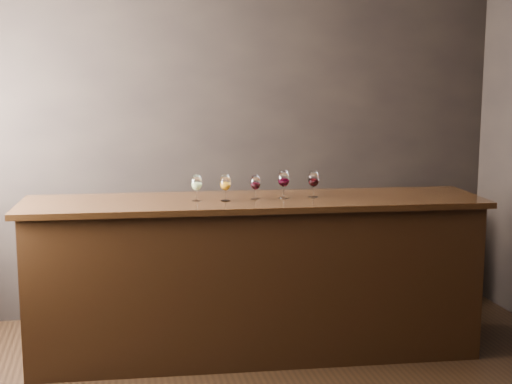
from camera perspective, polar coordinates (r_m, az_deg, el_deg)
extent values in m
cube|color=black|center=(6.19, -3.22, 3.23)|extent=(5.00, 0.02, 2.80)
cube|color=black|center=(1.95, 17.70, -10.65)|extent=(5.00, 0.02, 2.80)
cube|color=black|center=(5.28, -0.11, -7.05)|extent=(3.26, 0.93, 1.13)
cube|color=black|center=(5.15, -0.11, -0.79)|extent=(3.38, 1.01, 0.04)
cube|color=black|center=(6.23, 1.38, -5.45)|extent=(2.59, 0.40, 0.93)
cylinder|color=white|center=(5.08, -4.75, -0.70)|extent=(0.07, 0.07, 0.00)
cylinder|color=white|center=(5.07, -4.76, -0.28)|extent=(0.01, 0.01, 0.07)
ellipsoid|color=white|center=(5.06, -4.77, 0.73)|extent=(0.08, 0.08, 0.11)
cylinder|color=white|center=(5.05, -4.78, 1.29)|extent=(0.06, 0.06, 0.01)
ellipsoid|color=#C2C86E|center=(5.06, -4.77, 0.53)|extent=(0.06, 0.06, 0.05)
cylinder|color=white|center=(5.07, -2.45, -0.69)|extent=(0.07, 0.07, 0.00)
cylinder|color=white|center=(5.07, -2.45, -0.27)|extent=(0.01, 0.01, 0.07)
ellipsoid|color=white|center=(5.05, -2.46, 0.75)|extent=(0.08, 0.08, 0.11)
cylinder|color=white|center=(5.04, -2.46, 1.31)|extent=(0.06, 0.06, 0.01)
ellipsoid|color=#C4700E|center=(5.05, -2.46, 0.54)|extent=(0.06, 0.06, 0.05)
cylinder|color=white|center=(5.13, -0.04, -0.56)|extent=(0.06, 0.06, 0.00)
cylinder|color=white|center=(5.13, -0.04, -0.18)|extent=(0.01, 0.01, 0.07)
ellipsoid|color=white|center=(5.11, -0.04, 0.76)|extent=(0.07, 0.07, 0.10)
cylinder|color=white|center=(5.11, -0.04, 1.28)|extent=(0.05, 0.05, 0.01)
ellipsoid|color=black|center=(5.12, -0.04, 0.57)|extent=(0.06, 0.06, 0.05)
cylinder|color=white|center=(5.19, 2.22, -0.45)|extent=(0.07, 0.07, 0.00)
cylinder|color=white|center=(5.18, 2.22, -0.02)|extent=(0.01, 0.01, 0.08)
ellipsoid|color=white|center=(5.17, 2.23, 1.06)|extent=(0.09, 0.09, 0.12)
cylinder|color=white|center=(5.16, 2.23, 1.65)|extent=(0.06, 0.06, 0.01)
ellipsoid|color=black|center=(5.17, 2.22, 0.84)|extent=(0.07, 0.07, 0.06)
cylinder|color=white|center=(5.24, 4.61, -0.39)|extent=(0.07, 0.07, 0.00)
cylinder|color=white|center=(5.23, 4.62, 0.02)|extent=(0.01, 0.01, 0.07)
ellipsoid|color=white|center=(5.22, 4.63, 1.04)|extent=(0.08, 0.08, 0.12)
cylinder|color=white|center=(5.21, 4.64, 1.61)|extent=(0.06, 0.06, 0.01)
ellipsoid|color=black|center=(5.22, 4.63, 0.83)|extent=(0.07, 0.07, 0.05)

